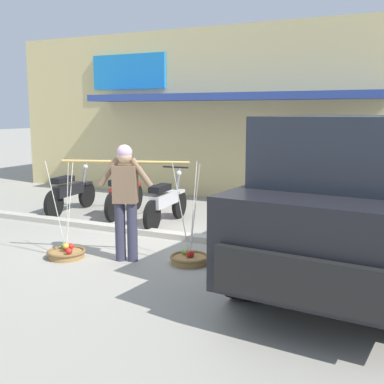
% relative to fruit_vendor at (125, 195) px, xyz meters
% --- Properties ---
extents(ground_plane, '(90.00, 90.00, 0.00)m').
position_rel_fruit_vendor_xyz_m(ground_plane, '(0.07, 0.71, -0.98)').
color(ground_plane, '#9E998C').
extents(sidewalk_curb, '(20.00, 0.24, 0.10)m').
position_rel_fruit_vendor_xyz_m(sidewalk_curb, '(0.07, 1.41, -0.93)').
color(sidewalk_curb, '#BAB4A5').
rests_on(sidewalk_curb, ground).
extents(fruit_vendor, '(1.79, 0.59, 1.70)m').
position_rel_fruit_vendor_xyz_m(fruit_vendor, '(0.00, 0.00, 0.00)').
color(fruit_vendor, '#38384C').
rests_on(fruit_vendor, ground).
extents(fruit_basket_left_side, '(0.57, 0.57, 1.45)m').
position_rel_fruit_vendor_xyz_m(fruit_basket_left_side, '(-0.89, -0.27, -0.90)').
color(fruit_basket_left_side, '#9E7542').
rests_on(fruit_basket_left_side, ground).
extents(fruit_basket_right_side, '(0.57, 0.57, 1.45)m').
position_rel_fruit_vendor_xyz_m(fruit_basket_right_side, '(0.89, 0.28, -0.90)').
color(fruit_basket_right_side, '#9E7542').
rests_on(fruit_basket_right_side, ground).
extents(motorcycle_nearest_shop, '(0.54, 1.82, 1.09)m').
position_rel_fruit_vendor_xyz_m(motorcycle_nearest_shop, '(-2.96, 2.35, -0.53)').
color(motorcycle_nearest_shop, black).
rests_on(motorcycle_nearest_shop, ground).
extents(motorcycle_second_in_row, '(0.55, 1.81, 1.09)m').
position_rel_fruit_vendor_xyz_m(motorcycle_second_in_row, '(-1.76, 2.61, -0.53)').
color(motorcycle_second_in_row, black).
rests_on(motorcycle_second_in_row, ground).
extents(motorcycle_third_in_row, '(0.54, 1.82, 1.09)m').
position_rel_fruit_vendor_xyz_m(motorcycle_third_in_row, '(-0.55, 2.22, -0.53)').
color(motorcycle_third_in_row, black).
rests_on(motorcycle_third_in_row, ground).
extents(parked_truck, '(2.51, 4.96, 2.10)m').
position_rel_fruit_vendor_xyz_m(parked_truck, '(3.12, 0.77, 0.15)').
color(parked_truck, black).
rests_on(parked_truck, ground).
extents(storefront_building, '(13.00, 6.00, 4.20)m').
position_rel_fruit_vendor_xyz_m(storefront_building, '(-0.39, 7.85, 1.12)').
color(storefront_building, '#DBC684').
rests_on(storefront_building, ground).
extents(wooden_crate, '(0.44, 0.36, 0.32)m').
position_rel_fruit_vendor_xyz_m(wooden_crate, '(1.14, 3.47, -0.82)').
color(wooden_crate, olive).
rests_on(wooden_crate, ground).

